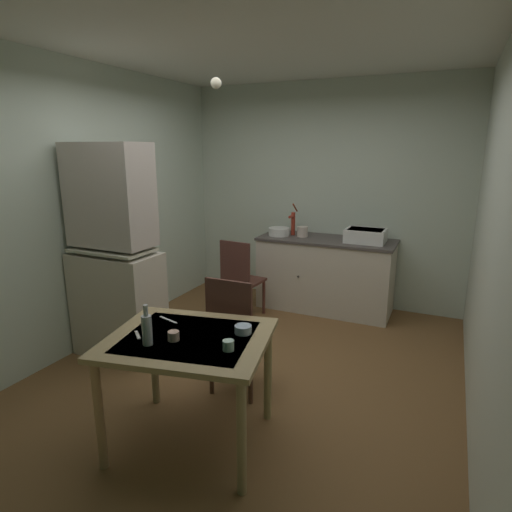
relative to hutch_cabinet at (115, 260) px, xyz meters
name	(u,v)px	position (x,y,z in m)	size (l,w,h in m)	color
ground_plane	(251,371)	(1.29, 0.18, -0.92)	(5.15, 5.15, 0.00)	brown
wall_back	(324,195)	(1.29, 2.31, 0.43)	(3.52, 0.10, 2.69)	beige
wall_left	(87,208)	(-0.47, 0.18, 0.43)	(0.10, 4.25, 2.69)	silver
wall_right	(501,239)	(3.05, 0.18, 0.43)	(0.10, 4.25, 2.69)	beige
ceiling_slab	(250,29)	(1.29, 0.18, 1.83)	(3.52, 4.25, 0.10)	silver
hutch_cabinet	(115,260)	(0.00, 0.00, 0.00)	(0.80, 0.45, 1.96)	beige
counter_cabinet	(325,274)	(1.44, 1.94, -0.48)	(1.59, 0.64, 0.87)	beige
sink_basin	(366,235)	(1.89, 1.94, 0.03)	(0.44, 0.34, 0.15)	white
hand_pump	(293,221)	(1.00, 1.98, 0.12)	(0.05, 0.27, 0.39)	maroon
mixing_bowl_counter	(279,232)	(0.86, 1.89, 0.00)	(0.26, 0.26, 0.09)	white
stoneware_crock	(303,232)	(1.14, 1.94, 0.02)	(0.13, 0.13, 0.12)	beige
dining_table	(189,351)	(1.32, -0.80, -0.26)	(1.15, 1.02, 0.76)	tan
chair_far_side	(235,335)	(1.31, -0.16, -0.42)	(0.41, 0.41, 0.97)	#4E3122
chair_by_counter	(240,278)	(0.65, 1.26, -0.44)	(0.43, 0.43, 0.92)	#552C23
serving_bowl_wide	(243,329)	(1.61, -0.61, -0.14)	(0.11, 0.11, 0.05)	#9EB2C6
mug_tall	(228,345)	(1.64, -0.86, -0.13)	(0.07, 0.07, 0.06)	#ADD1C1
mug_dark	(174,336)	(1.27, -0.89, -0.13)	(0.07, 0.07, 0.06)	tan
glass_bottle	(147,329)	(1.16, -1.00, -0.06)	(0.06, 0.06, 0.25)	#B7BCC1
table_knife	(168,320)	(1.04, -0.64, -0.16)	(0.18, 0.02, 0.01)	silver
teaspoon_near_bowl	(138,335)	(1.01, -0.92, -0.16)	(0.13, 0.02, 0.01)	beige
pendant_bulb	(216,83)	(1.10, 0.00, 1.45)	(0.08, 0.08, 0.08)	#F9EFCC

